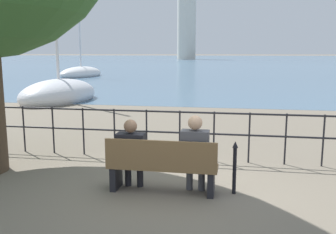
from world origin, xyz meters
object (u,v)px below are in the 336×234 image
seated_person_left (131,151)px  closed_umbrella (235,165)px  seated_person_right (195,151)px  park_bench (162,167)px  sailboat_0 (81,73)px  harbor_lighthouse (187,25)px  sailboat_1 (59,94)px

seated_person_left → closed_umbrella: 1.69m
seated_person_right → park_bench: bearing=-172.0°
seated_person_right → sailboat_0: 30.86m
sailboat_0 → harbor_lighthouse: 97.12m
park_bench → sailboat_1: (-6.97, 10.59, -0.11)m
seated_person_left → closed_umbrella: (1.68, 0.08, -0.17)m
seated_person_left → seated_person_right: size_ratio=0.92×
sailboat_0 → sailboat_1: (6.20, -17.13, 0.00)m
closed_umbrella → harbor_lighthouse: (-16.84, 124.00, 11.03)m
closed_umbrella → sailboat_1: (-8.13, 10.43, -0.16)m
seated_person_left → sailboat_1: (-6.45, 10.51, -0.34)m
closed_umbrella → sailboat_0: bearing=117.5°
closed_umbrella → sailboat_1: bearing=127.9°
sailboat_1 → harbor_lighthouse: bearing=100.1°
harbor_lighthouse → seated_person_right: bearing=-82.6°
seated_person_left → harbor_lighthouse: 125.48m
seated_person_right → closed_umbrella: size_ratio=1.48×
park_bench → harbor_lighthouse: harbor_lighthouse is taller
park_bench → seated_person_right: (0.52, 0.07, 0.27)m
seated_person_right → harbor_lighthouse: 125.61m
closed_umbrella → sailboat_1: size_ratio=0.12×
seated_person_left → sailboat_0: (-12.65, 27.64, -0.34)m
seated_person_right → sailboat_1: size_ratio=0.17×
seated_person_right → harbor_lighthouse: size_ratio=0.05×
seated_person_left → sailboat_1: bearing=121.5°
sailboat_1 → harbor_lighthouse: 114.45m
seated_person_right → sailboat_1: sailboat_1 is taller
seated_person_right → harbor_lighthouse: (-16.21, 124.09, 10.81)m
park_bench → sailboat_1: 12.68m
seated_person_right → harbor_lighthouse: bearing=97.4°
sailboat_0 → harbor_lighthouse: size_ratio=0.38×
seated_person_left → sailboat_1: sailboat_1 is taller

